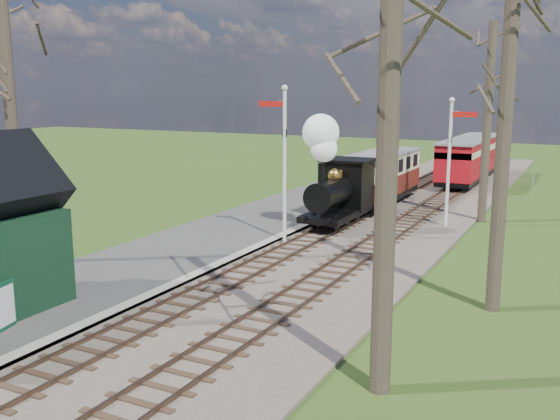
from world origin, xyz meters
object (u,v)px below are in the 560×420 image
at_px(coach, 380,175).
at_px(locomotive, 336,178).
at_px(sign_board, 3,306).
at_px(semaphore_near, 283,153).
at_px(red_carriage_b, 477,154).
at_px(semaphore_far, 451,153).
at_px(red_carriage_a, 461,162).

bearing_deg(coach, locomotive, -90.11).
bearing_deg(sign_board, locomotive, 80.17).
distance_m(semaphore_near, sign_board, 12.03).
bearing_deg(coach, red_carriage_b, 79.11).
xyz_separation_m(locomotive, sign_board, (-2.63, -15.20, -1.43)).
height_order(semaphore_far, sign_board, semaphore_far).
bearing_deg(semaphore_far, red_carriage_a, 98.59).
bearing_deg(sign_board, red_carriage_a, 79.85).
bearing_deg(sign_board, semaphore_near, 80.77).
relative_size(semaphore_far, coach, 0.73).
xyz_separation_m(semaphore_near, semaphore_far, (5.14, 6.00, -0.27)).
bearing_deg(coach, red_carriage_a, 72.03).
xyz_separation_m(semaphore_far, coach, (-4.37, 3.72, -1.72)).
xyz_separation_m(semaphore_near, locomotive, (0.76, 3.65, -1.39)).
height_order(semaphore_far, red_carriage_b, semaphore_far).
distance_m(semaphore_near, locomotive, 3.98).
relative_size(semaphore_near, coach, 0.80).
xyz_separation_m(locomotive, red_carriage_a, (2.61, 14.09, -0.61)).
relative_size(semaphore_far, locomotive, 1.17).
relative_size(semaphore_near, semaphore_far, 1.09).
distance_m(semaphore_far, red_carriage_a, 12.00).
height_order(semaphore_far, red_carriage_a, semaphore_far).
distance_m(locomotive, red_carriage_b, 19.77).
relative_size(coach, red_carriage_a, 1.39).
bearing_deg(sign_board, red_carriage_b, 81.43).
height_order(locomotive, red_carriage_b, locomotive).
distance_m(semaphore_far, coach, 6.00).
bearing_deg(red_carriage_a, sign_board, -100.15).
distance_m(red_carriage_b, sign_board, 35.18).
bearing_deg(semaphore_near, semaphore_far, 49.40).
height_order(locomotive, sign_board, locomotive).
height_order(semaphore_near, semaphore_far, semaphore_near).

